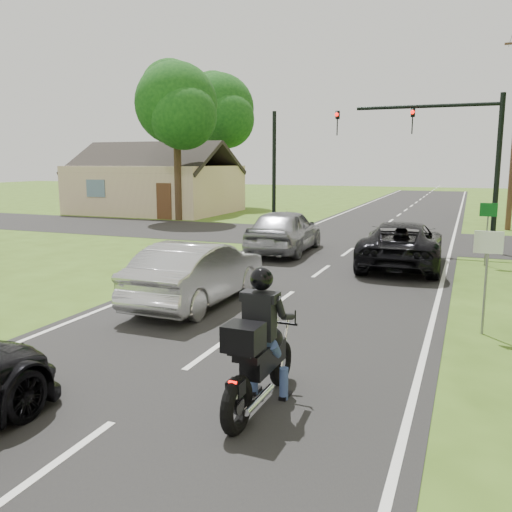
# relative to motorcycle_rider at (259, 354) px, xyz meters

# --- Properties ---
(ground) EXTENTS (140.00, 140.00, 0.00)m
(ground) POSITION_rel_motorcycle_rider_xyz_m (-1.67, 1.84, -0.81)
(ground) COLOR #3C5818
(ground) RESTS_ON ground
(road) EXTENTS (8.00, 100.00, 0.01)m
(road) POSITION_rel_motorcycle_rider_xyz_m (-1.67, 11.84, -0.81)
(road) COLOR black
(road) RESTS_ON ground
(cross_road) EXTENTS (60.00, 7.00, 0.01)m
(cross_road) POSITION_rel_motorcycle_rider_xyz_m (-1.67, 17.84, -0.81)
(cross_road) COLOR black
(cross_road) RESTS_ON ground
(motorcycle_rider) EXTENTS (0.68, 2.40, 2.07)m
(motorcycle_rider) POSITION_rel_motorcycle_rider_xyz_m (0.00, 0.00, 0.00)
(motorcycle_rider) COLOR black
(motorcycle_rider) RESTS_ON ground
(dark_suv) EXTENTS (2.76, 5.57, 1.52)m
(dark_suv) POSITION_rel_motorcycle_rider_xyz_m (0.60, 11.62, -0.04)
(dark_suv) COLOR black
(dark_suv) RESTS_ON road
(silver_sedan) EXTENTS (1.69, 4.71, 1.55)m
(silver_sedan) POSITION_rel_motorcycle_rider_xyz_m (-3.50, 4.85, -0.03)
(silver_sedan) COLOR #B7B8BC
(silver_sedan) RESTS_ON road
(silver_suv) EXTENTS (2.20, 5.07, 1.70)m
(silver_suv) POSITION_rel_motorcycle_rider_xyz_m (-3.93, 12.87, 0.05)
(silver_suv) COLOR gray
(silver_suv) RESTS_ON road
(traffic_signal) EXTENTS (6.38, 0.44, 6.00)m
(traffic_signal) POSITION_rel_motorcycle_rider_xyz_m (1.66, 15.83, 3.32)
(traffic_signal) COLOR black
(traffic_signal) RESTS_ON ground
(signal_pole_far) EXTENTS (0.20, 0.20, 6.00)m
(signal_pole_far) POSITION_rel_motorcycle_rider_xyz_m (-6.87, 19.84, 2.19)
(signal_pole_far) COLOR black
(signal_pole_far) RESTS_ON ground
(sign_white) EXTENTS (0.55, 0.07, 2.12)m
(sign_white) POSITION_rel_motorcycle_rider_xyz_m (3.03, 4.82, 0.79)
(sign_white) COLOR slate
(sign_white) RESTS_ON ground
(sign_green) EXTENTS (0.55, 0.07, 2.12)m
(sign_green) POSITION_rel_motorcycle_rider_xyz_m (3.23, 12.82, 0.79)
(sign_green) COLOR slate
(sign_green) RESTS_ON ground
(tree_left_near) EXTENTS (5.12, 4.96, 9.22)m
(tree_left_near) POSITION_rel_motorcycle_rider_xyz_m (-13.41, 21.62, 5.72)
(tree_left_near) COLOR #332316
(tree_left_near) RESTS_ON ground
(tree_left_far) EXTENTS (5.76, 5.58, 10.14)m
(tree_left_far) POSITION_rel_motorcycle_rider_xyz_m (-15.37, 31.59, 6.32)
(tree_left_far) COLOR #332316
(tree_left_far) RESTS_ON ground
(house) EXTENTS (10.20, 8.00, 4.84)m
(house) POSITION_rel_motorcycle_rider_xyz_m (-17.67, 25.84, 0.96)
(house) COLOR tan
(house) RESTS_ON ground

